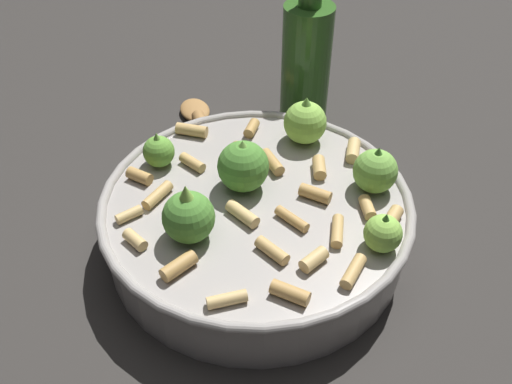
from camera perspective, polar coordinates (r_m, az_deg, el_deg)
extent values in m
plane|color=#2D2B28|center=(0.55, 0.00, -5.02)|extent=(2.40, 2.40, 0.00)
cylinder|color=#9E9993|center=(0.53, 0.00, -3.00)|extent=(0.28, 0.28, 0.05)
torus|color=#9E9993|center=(0.51, 0.00, -0.83)|extent=(0.29, 0.29, 0.01)
sphere|color=#8CC64C|center=(0.47, 12.64, -4.09)|extent=(0.03, 0.03, 0.03)
cone|color=#4C8933|center=(0.46, 12.92, -2.72)|extent=(0.01, 0.01, 0.01)
sphere|color=#4C8933|center=(0.47, -6.79, -2.53)|extent=(0.04, 0.04, 0.04)
cone|color=#8CC64C|center=(0.45, -7.03, -0.37)|extent=(0.02, 0.02, 0.02)
sphere|color=#609E38|center=(0.55, -9.75, 4.03)|extent=(0.03, 0.03, 0.03)
cone|color=#75B247|center=(0.54, -9.94, 5.33)|extent=(0.01, 0.01, 0.01)
sphere|color=#8CC64C|center=(0.58, 4.96, 6.96)|extent=(0.04, 0.04, 0.04)
cone|color=#75B247|center=(0.56, 5.08, 8.75)|extent=(0.02, 0.02, 0.02)
sphere|color=#4C8933|center=(0.51, -1.30, 2.59)|extent=(0.05, 0.05, 0.05)
cone|color=#75B247|center=(0.50, -1.34, 4.49)|extent=(0.02, 0.02, 0.01)
sphere|color=#75B247|center=(0.53, 11.89, 2.07)|extent=(0.04, 0.04, 0.04)
cone|color=#4C8933|center=(0.51, 12.19, 3.75)|extent=(0.02, 0.02, 0.01)
cylinder|color=tan|center=(0.57, 9.75, 4.14)|extent=(0.03, 0.02, 0.01)
cylinder|color=tan|center=(0.56, -1.83, 3.84)|extent=(0.03, 0.01, 0.01)
cylinder|color=tan|center=(0.46, 1.63, -5.91)|extent=(0.03, 0.03, 0.01)
cylinder|color=tan|center=(0.59, -6.48, 6.20)|extent=(0.02, 0.03, 0.01)
cylinder|color=tan|center=(0.46, 9.76, -7.86)|extent=(0.03, 0.03, 0.01)
cylinder|color=tan|center=(0.55, -6.42, 2.95)|extent=(0.03, 0.03, 0.01)
cylinder|color=tan|center=(0.48, -12.06, -4.73)|extent=(0.02, 0.02, 0.01)
cylinder|color=tan|center=(0.54, 6.38, 2.47)|extent=(0.03, 0.01, 0.01)
cylinder|color=tan|center=(0.52, -9.86, -0.31)|extent=(0.03, 0.03, 0.01)
cylinder|color=tan|center=(0.54, -11.63, 1.58)|extent=(0.02, 0.03, 0.01)
cylinder|color=tan|center=(0.49, 3.63, -2.72)|extent=(0.03, 0.03, 0.01)
cylinder|color=tan|center=(0.44, 3.44, -10.07)|extent=(0.03, 0.03, 0.01)
cylinder|color=tan|center=(0.51, 11.13, -1.53)|extent=(0.02, 0.01, 0.01)
cylinder|color=tan|center=(0.50, 13.49, -2.63)|extent=(0.03, 0.02, 0.01)
cylinder|color=tan|center=(0.52, 5.91, 0.13)|extent=(0.02, 0.03, 0.01)
cylinder|color=tan|center=(0.48, 8.18, -3.91)|extent=(0.03, 0.02, 0.01)
cylinder|color=tan|center=(0.49, -1.37, -2.22)|extent=(0.03, 0.03, 0.01)
cylinder|color=tan|center=(0.46, -7.77, -7.38)|extent=(0.03, 0.03, 0.01)
cylinder|color=tan|center=(0.43, -2.93, -10.73)|extent=(0.02, 0.03, 0.01)
cylinder|color=tan|center=(0.51, -12.65, -2.24)|extent=(0.02, 0.02, 0.01)
cylinder|color=tan|center=(0.46, 5.84, -6.77)|extent=(0.02, 0.03, 0.01)
cylinder|color=tan|center=(0.59, -0.76, 6.43)|extent=(0.02, 0.02, 0.01)
cylinder|color=tan|center=(0.55, 1.63, 3.03)|extent=(0.03, 0.02, 0.01)
cylinder|color=#336023|center=(0.68, 5.02, 12.46)|extent=(0.06, 0.06, 0.15)
cylinder|color=#9E703D|center=(0.64, -4.01, 3.48)|extent=(0.18, 0.06, 0.02)
ellipsoid|color=#9E703D|center=(0.72, -6.16, 8.20)|extent=(0.06, 0.05, 0.01)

